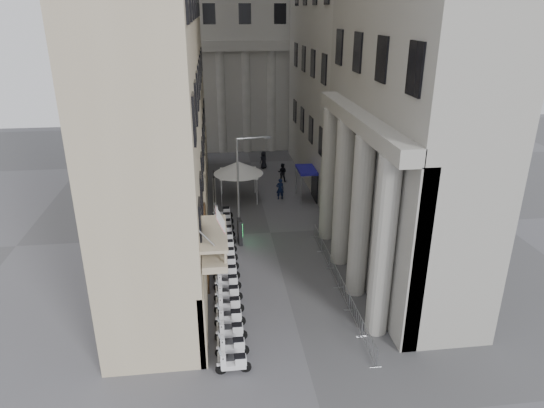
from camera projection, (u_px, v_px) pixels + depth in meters
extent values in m
cube|color=beige|center=(159.00, 1.00, 33.81)|extent=(5.00, 36.00, 34.00)
cube|color=beige|center=(242.00, 22.00, 59.34)|extent=(22.00, 10.00, 30.00)
cylinder|color=white|center=(221.00, 193.00, 43.13)|extent=(0.06, 0.06, 2.50)
cylinder|color=white|center=(257.00, 192.00, 43.49)|extent=(0.06, 0.06, 2.50)
cylinder|color=white|center=(221.00, 182.00, 46.05)|extent=(0.06, 0.06, 2.50)
cylinder|color=white|center=(254.00, 180.00, 46.41)|extent=(0.06, 0.06, 2.50)
cube|color=white|center=(238.00, 173.00, 44.28)|extent=(3.40, 3.40, 0.14)
cone|color=white|center=(238.00, 167.00, 44.07)|extent=(4.54, 4.54, 1.13)
cylinder|color=gray|center=(238.00, 191.00, 35.94)|extent=(0.16, 0.16, 7.90)
cylinder|color=gray|center=(253.00, 138.00, 34.75)|extent=(2.36, 0.45, 0.12)
cube|color=gray|center=(268.00, 138.00, 35.03)|extent=(0.52, 0.28, 0.15)
cube|color=black|center=(240.00, 232.00, 36.32)|extent=(0.36, 0.95, 1.96)
cube|color=#19E54C|center=(242.00, 229.00, 36.27)|extent=(0.10, 0.71, 1.09)
imported|color=#0D1634|center=(280.00, 189.00, 44.88)|extent=(0.76, 0.52, 2.00)
imported|color=black|center=(282.00, 172.00, 49.60)|extent=(1.12, 0.99, 1.92)
imported|color=black|center=(264.00, 160.00, 53.68)|extent=(1.12, 1.08, 1.94)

